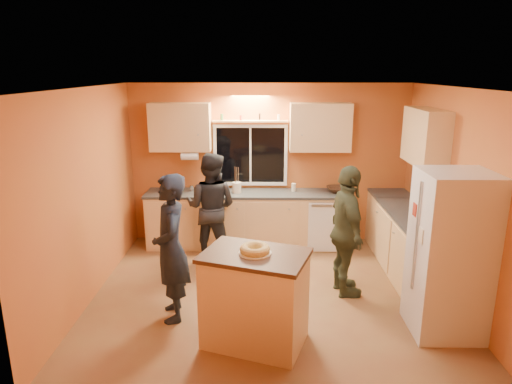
{
  "coord_description": "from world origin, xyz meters",
  "views": [
    {
      "loc": [
        -0.12,
        -5.33,
        2.81
      ],
      "look_at": [
        -0.19,
        0.4,
        1.26
      ],
      "focal_mm": 32.0,
      "sensor_mm": 36.0,
      "label": 1
    }
  ],
  "objects_px": {
    "person_center": "(211,207)",
    "person_right": "(347,232)",
    "island": "(255,298)",
    "person_left": "(171,248)",
    "refrigerator": "(450,254)"
  },
  "relations": [
    {
      "from": "person_right",
      "to": "refrigerator",
      "type": "bearing_deg",
      "value": -138.75
    },
    {
      "from": "refrigerator",
      "to": "person_right",
      "type": "height_order",
      "value": "refrigerator"
    },
    {
      "from": "person_left",
      "to": "person_right",
      "type": "height_order",
      "value": "person_left"
    },
    {
      "from": "refrigerator",
      "to": "person_left",
      "type": "distance_m",
      "value": 3.04
    },
    {
      "from": "island",
      "to": "person_right",
      "type": "xyz_separation_m",
      "value": [
        1.13,
        1.11,
        0.33
      ]
    },
    {
      "from": "person_center",
      "to": "person_right",
      "type": "bearing_deg",
      "value": 162.9
    },
    {
      "from": "person_center",
      "to": "island",
      "type": "bearing_deg",
      "value": 121.37
    },
    {
      "from": "island",
      "to": "person_right",
      "type": "bearing_deg",
      "value": 63.35
    },
    {
      "from": "island",
      "to": "person_left",
      "type": "bearing_deg",
      "value": 170.97
    },
    {
      "from": "refrigerator",
      "to": "person_center",
      "type": "height_order",
      "value": "refrigerator"
    },
    {
      "from": "person_center",
      "to": "refrigerator",
      "type": "bearing_deg",
      "value": 158.9
    },
    {
      "from": "refrigerator",
      "to": "island",
      "type": "distance_m",
      "value": 2.13
    },
    {
      "from": "person_left",
      "to": "person_right",
      "type": "bearing_deg",
      "value": 92.34
    },
    {
      "from": "person_center",
      "to": "person_right",
      "type": "xyz_separation_m",
      "value": [
        1.82,
        -1.1,
        0.02
      ]
    },
    {
      "from": "person_left",
      "to": "person_center",
      "type": "height_order",
      "value": "person_left"
    }
  ]
}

